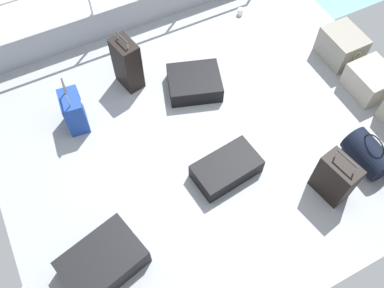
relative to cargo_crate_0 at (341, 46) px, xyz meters
name	(u,v)px	position (x,y,z in m)	size (l,w,h in m)	color
ground_plane	(212,132)	(0.30, -2.16, -0.24)	(4.40, 5.20, 0.06)	gray
gunwale_port	(141,11)	(-1.87, -2.16, 0.02)	(0.06, 5.20, 0.45)	gray
cargo_crate_0	(341,46)	(0.00, 0.00, 0.00)	(0.59, 0.45, 0.42)	gray
cargo_crate_1	(370,81)	(0.65, -0.03, -0.03)	(0.57, 0.48, 0.36)	#9E9989
suitcase_0	(335,178)	(1.61, -1.38, 0.09)	(0.45, 0.32, 0.72)	black
suitcase_1	(194,83)	(-0.41, -2.05, -0.09)	(0.75, 0.82, 0.23)	black
suitcase_2	(103,262)	(1.26, -3.95, -0.07)	(0.73, 0.90, 0.28)	black
suitcase_3	(226,169)	(0.89, -2.31, -0.10)	(0.51, 0.80, 0.23)	black
suitcase_4	(127,64)	(-0.90, -2.76, 0.15)	(0.40, 0.31, 0.81)	black
suitcase_5	(74,111)	(-0.57, -3.61, 0.05)	(0.39, 0.28, 0.74)	navy
duffel_bag	(368,154)	(1.50, -0.78, -0.03)	(0.55, 0.36, 0.50)	black
paper_cup	(240,12)	(-1.38, -0.77, -0.16)	(0.08, 0.08, 0.10)	white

